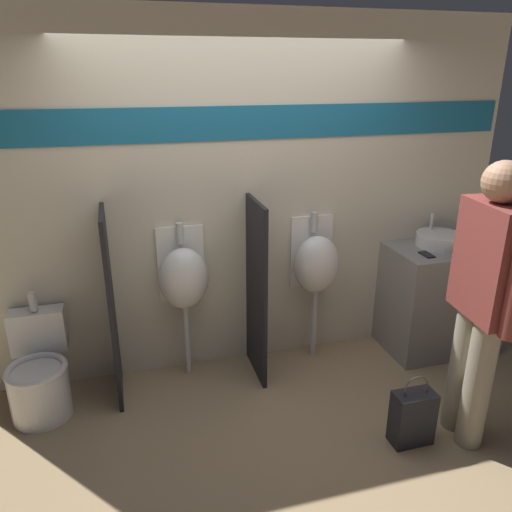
{
  "coord_description": "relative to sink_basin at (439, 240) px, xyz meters",
  "views": [
    {
      "loc": [
        -0.89,
        -3.02,
        2.29
      ],
      "look_at": [
        0.0,
        0.17,
        1.05
      ],
      "focal_mm": 35.0,
      "sensor_mm": 36.0,
      "label": 1
    }
  ],
  "objects": [
    {
      "name": "shopping_bag",
      "position": [
        -0.83,
        -1.08,
        -0.78
      ],
      "size": [
        0.27,
        0.15,
        0.5
      ],
      "color": "#232328",
      "rests_on": "ground_plane"
    },
    {
      "name": "cell_phone",
      "position": [
        -0.23,
        -0.17,
        -0.05
      ],
      "size": [
        0.07,
        0.14,
        0.01
      ],
      "color": "black",
      "rests_on": "sink_counter"
    },
    {
      "name": "person_in_vest",
      "position": [
        -0.46,
        -1.1,
        0.04
      ],
      "size": [
        0.25,
        0.64,
        1.83
      ],
      "rotation": [
        0.0,
        0.0,
        1.47
      ],
      "color": "gray",
      "rests_on": "ground_plane"
    },
    {
      "name": "divider_near_counter",
      "position": [
        -2.64,
        -0.02,
        -0.27
      ],
      "size": [
        0.03,
        0.51,
        1.41
      ],
      "color": "black",
      "rests_on": "ground_plane"
    },
    {
      "name": "urinal_near_counter",
      "position": [
        -2.11,
        0.11,
        -0.15
      ],
      "size": [
        0.37,
        0.27,
        1.23
      ],
      "color": "silver",
      "rests_on": "ground_plane"
    },
    {
      "name": "display_wall",
      "position": [
        -1.62,
        0.26,
        0.39
      ],
      "size": [
        4.37,
        0.07,
        2.7
      ],
      "color": "beige",
      "rests_on": "ground_plane"
    },
    {
      "name": "sink_counter",
      "position": [
        0.05,
        -0.06,
        -0.51
      ],
      "size": [
        0.93,
        0.58,
        0.92
      ],
      "color": "gray",
      "rests_on": "ground_plane"
    },
    {
      "name": "sink_basin",
      "position": [
        0.0,
        0.0,
        0.0
      ],
      "size": [
        0.38,
        0.38,
        0.24
      ],
      "color": "white",
      "rests_on": "sink_counter"
    },
    {
      "name": "ground_plane",
      "position": [
        -1.62,
        -0.34,
        -0.97
      ],
      "size": [
        16.0,
        16.0,
        0.0
      ],
      "primitive_type": "plane",
      "color": "#997F5B"
    },
    {
      "name": "divider_mid",
      "position": [
        -1.58,
        -0.02,
        -0.27
      ],
      "size": [
        0.03,
        0.51,
        1.41
      ],
      "color": "black",
      "rests_on": "ground_plane"
    },
    {
      "name": "urinal_far",
      "position": [
        -1.05,
        0.11,
        -0.15
      ],
      "size": [
        0.37,
        0.27,
        1.23
      ],
      "color": "silver",
      "rests_on": "ground_plane"
    },
    {
      "name": "toilet",
      "position": [
        -3.17,
        -0.08,
        -0.7
      ],
      "size": [
        0.42,
        0.58,
        0.83
      ],
      "color": "white",
      "rests_on": "ground_plane"
    }
  ]
}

